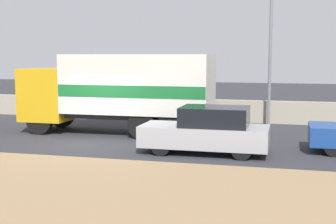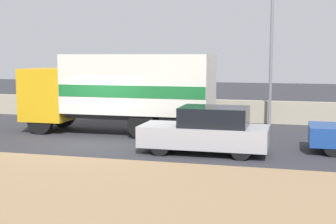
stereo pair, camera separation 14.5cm
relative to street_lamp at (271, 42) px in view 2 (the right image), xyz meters
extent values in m
plane|color=#2D2D33|center=(-5.99, -6.33, -3.85)|extent=(80.00, 80.00, 0.00)
cube|color=#937551|center=(-5.99, -11.48, -3.83)|extent=(60.00, 5.85, 0.04)
cube|color=#A39984|center=(-5.99, 0.75, -3.31)|extent=(60.00, 0.35, 1.07)
cylinder|color=slate|center=(0.00, 0.00, -0.67)|extent=(0.14, 0.14, 6.35)
cube|color=gold|center=(-9.01, -3.83, -2.26)|extent=(1.92, 2.32, 2.18)
cube|color=black|center=(-9.95, -3.83, -1.83)|extent=(0.06, 1.98, 0.96)
cube|color=#2D2D33|center=(-5.07, -3.83, -3.06)|extent=(5.97, 1.30, 0.25)
cube|color=silver|center=(-5.07, -3.83, -1.76)|extent=(5.97, 2.37, 2.36)
cube|color=#19662D|center=(-5.07, -3.83, -2.00)|extent=(5.94, 2.39, 0.47)
cylinder|color=black|center=(-9.01, -4.82, -3.30)|extent=(1.10, 0.28, 1.10)
cylinder|color=black|center=(-9.01, -2.83, -3.30)|extent=(1.10, 0.28, 1.10)
cylinder|color=black|center=(-3.42, -4.82, -3.30)|extent=(1.10, 0.28, 1.10)
cylinder|color=black|center=(-3.42, -2.83, -3.30)|extent=(1.10, 0.28, 1.10)
cylinder|color=black|center=(-4.62, -4.82, -3.30)|extent=(1.10, 0.28, 1.10)
cylinder|color=black|center=(-4.62, -2.83, -3.30)|extent=(1.10, 0.28, 1.10)
cube|color=#9E9EA3|center=(-1.81, -6.83, -3.26)|extent=(4.19, 1.70, 0.69)
cube|color=black|center=(-1.48, -6.83, -2.60)|extent=(2.18, 1.57, 0.63)
cylinder|color=black|center=(-3.11, -7.56, -3.53)|extent=(0.63, 0.20, 0.63)
cylinder|color=black|center=(-3.11, -6.10, -3.53)|extent=(0.63, 0.20, 0.63)
cylinder|color=black|center=(-0.51, -7.56, -3.53)|extent=(0.63, 0.20, 0.63)
cylinder|color=black|center=(-0.51, -6.10, -3.53)|extent=(0.63, 0.20, 0.63)
cylinder|color=black|center=(2.33, -6.32, -3.49)|extent=(0.72, 0.20, 0.72)
cylinder|color=black|center=(2.33, -4.79, -3.49)|extent=(0.72, 0.20, 0.72)
camera|label=1|loc=(0.79, -21.89, -0.61)|focal=50.00mm
camera|label=2|loc=(0.93, -21.86, -0.61)|focal=50.00mm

